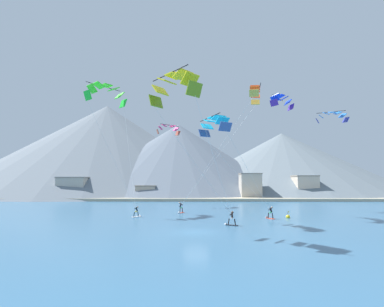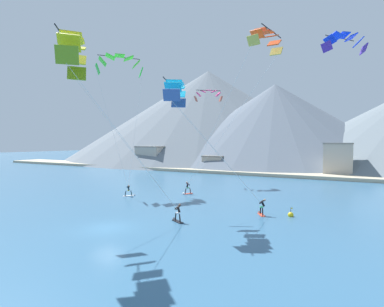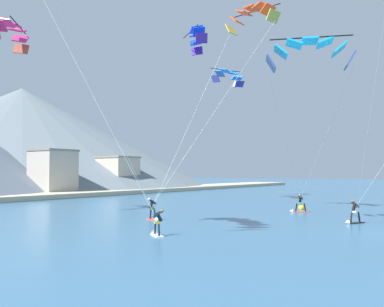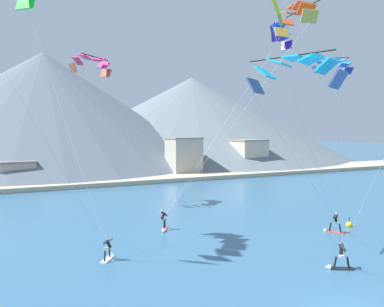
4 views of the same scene
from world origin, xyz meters
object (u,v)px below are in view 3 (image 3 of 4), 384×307
(kitesurfer_near_lead, at_px, (157,228))
(race_marker_buoy, at_px, (301,208))
(parafoil_kite_distant_low_drift, at_px, (11,32))
(parafoil_kite_near_trail, at_px, (251,16))
(kitesurfer_near_trail, at_px, (153,213))
(parafoil_kite_distant_mid_solo, at_px, (229,75))
(kitesurfer_far_left, at_px, (353,216))
(parafoil_kite_mid_center, at_px, (310,51))
(kitesurfer_mid_center, at_px, (298,206))
(parafoil_kite_distant_high_outer, at_px, (197,37))

(kitesurfer_near_lead, relative_size, race_marker_buoy, 1.62)
(parafoil_kite_distant_low_drift, bearing_deg, parafoil_kite_near_trail, -47.50)
(kitesurfer_near_trail, bearing_deg, parafoil_kite_distant_low_drift, 103.40)
(parafoil_kite_distant_mid_solo, bearing_deg, kitesurfer_far_left, -135.04)
(kitesurfer_near_trail, xyz_separation_m, parafoil_kite_distant_mid_solo, (29.58, 9.84, 17.48))
(kitesurfer_near_trail, xyz_separation_m, parafoil_kite_mid_center, (4.92, -10.70, 12.01))
(parafoil_kite_mid_center, xyz_separation_m, parafoil_kite_distant_low_drift, (-8.23, 24.60, 3.74))
(kitesurfer_near_trail, height_order, parafoil_kite_distant_mid_solo, parafoil_kite_distant_mid_solo)
(kitesurfer_mid_center, relative_size, kitesurfer_far_left, 1.00)
(parafoil_kite_mid_center, relative_size, parafoil_kite_distant_low_drift, 2.35)
(kitesurfer_near_lead, relative_size, parafoil_kite_distant_high_outer, 0.29)
(kitesurfer_near_trail, xyz_separation_m, kitesurfer_far_left, (6.54, -13.17, -0.06))
(kitesurfer_near_trail, relative_size, parafoil_kite_distant_high_outer, 0.32)
(kitesurfer_near_lead, relative_size, parafoil_kite_distant_mid_solo, 0.27)
(kitesurfer_mid_center, xyz_separation_m, parafoil_kite_mid_center, (-7.81, -3.86, 12.05))
(kitesurfer_mid_center, xyz_separation_m, race_marker_buoy, (2.75, 0.70, -0.37))
(kitesurfer_far_left, bearing_deg, parafoil_kite_distant_high_outer, 59.66)
(parafoil_kite_distant_low_drift, bearing_deg, race_marker_buoy, -46.84)
(parafoil_kite_near_trail, xyz_separation_m, parafoil_kite_mid_center, (-6.92, -8.07, -6.37))
(kitesurfer_mid_center, xyz_separation_m, kitesurfer_far_left, (-6.19, -6.33, -0.02))
(kitesurfer_near_trail, height_order, parafoil_kite_near_trail, parafoil_kite_near_trail)
(kitesurfer_near_trail, distance_m, parafoil_kite_distant_high_outer, 29.42)
(kitesurfer_near_lead, height_order, parafoil_kite_mid_center, parafoil_kite_mid_center)
(kitesurfer_near_lead, bearing_deg, parafoil_kite_mid_center, -27.07)
(parafoil_kite_distant_low_drift, bearing_deg, kitesurfer_near_trail, -76.60)
(kitesurfer_near_trail, relative_size, race_marker_buoy, 1.77)
(kitesurfer_near_trail, height_order, parafoil_kite_distant_high_outer, parafoil_kite_distant_high_outer)
(kitesurfer_mid_center, bearing_deg, kitesurfer_near_trail, 151.74)
(kitesurfer_mid_center, height_order, parafoil_kite_distant_low_drift, parafoil_kite_distant_low_drift)
(kitesurfer_far_left, bearing_deg, parafoil_kite_near_trail, 63.34)
(kitesurfer_mid_center, relative_size, parafoil_kite_mid_center, 0.14)
(parafoil_kite_distant_high_outer, xyz_separation_m, race_marker_buoy, (-3.87, -14.86, -20.79))
(parafoil_kite_near_trail, relative_size, parafoil_kite_distant_mid_solo, 3.00)
(kitesurfer_near_lead, distance_m, parafoil_kite_distant_high_outer, 35.41)
(race_marker_buoy, bearing_deg, kitesurfer_far_left, -141.83)
(race_marker_buoy, bearing_deg, kitesurfer_near_trail, 158.36)
(parafoil_kite_distant_high_outer, distance_m, race_marker_buoy, 25.85)
(parafoil_kite_distant_mid_solo, xyz_separation_m, race_marker_buoy, (-14.10, -15.98, -17.90))
(parafoil_kite_near_trail, distance_m, race_marker_buoy, 19.47)
(kitesurfer_near_trail, distance_m, parafoil_kite_mid_center, 16.82)
(parafoil_kite_distant_high_outer, bearing_deg, kitesurfer_near_trail, -155.74)
(kitesurfer_far_left, bearing_deg, kitesurfer_near_trail, 116.41)
(kitesurfer_far_left, height_order, parafoil_kite_distant_low_drift, parafoil_kite_distant_low_drift)
(parafoil_kite_distant_low_drift, bearing_deg, kitesurfer_mid_center, -52.29)
(parafoil_kite_distant_mid_solo, bearing_deg, parafoil_kite_mid_center, -140.21)
(kitesurfer_near_lead, distance_m, kitesurfer_far_left, 14.88)
(parafoil_kite_distant_high_outer, relative_size, parafoil_kite_distant_low_drift, 1.09)
(kitesurfer_near_lead, relative_size, parafoil_kite_mid_center, 0.14)
(kitesurfer_mid_center, height_order, kitesurfer_far_left, same)
(parafoil_kite_mid_center, bearing_deg, kitesurfer_near_trail, 114.68)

